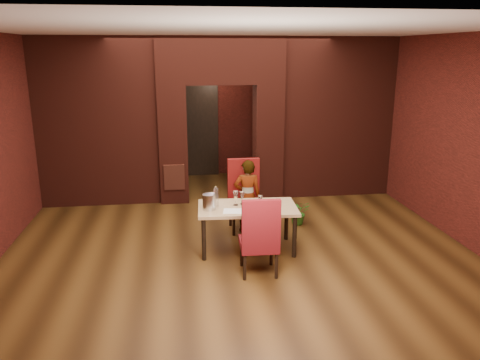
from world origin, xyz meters
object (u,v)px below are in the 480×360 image
(person_seated, at_px, (247,196))
(potted_plant, at_px, (299,212))
(chair_near, at_px, (259,234))
(wine_bucket, at_px, (209,202))
(chair_far, at_px, (245,196))
(wine_glass_b, at_px, (242,198))
(wine_glass_c, at_px, (260,202))
(water_bottle, at_px, (216,197))
(wine_glass_a, at_px, (236,198))
(dining_table, at_px, (247,228))

(person_seated, xyz_separation_m, potted_plant, (0.93, 0.19, -0.40))
(chair_near, distance_m, person_seated, 1.54)
(wine_bucket, xyz_separation_m, potted_plant, (1.62, 1.01, -0.59))
(chair_far, relative_size, wine_bucket, 5.07)
(person_seated, relative_size, potted_plant, 2.86)
(chair_far, distance_m, potted_plant, 1.04)
(person_seated, bearing_deg, chair_far, -54.80)
(person_seated, height_order, wine_glass_b, person_seated)
(wine_glass_c, bearing_deg, water_bottle, 167.82)
(wine_glass_b, height_order, potted_plant, wine_glass_b)
(chair_near, distance_m, wine_glass_a, 0.92)
(chair_near, bearing_deg, water_bottle, -57.08)
(wine_glass_b, bearing_deg, wine_bucket, -160.21)
(wine_glass_a, height_order, wine_bucket, wine_bucket)
(person_seated, bearing_deg, wine_bucket, 54.39)
(wine_glass_c, bearing_deg, potted_plant, 49.92)
(chair_far, xyz_separation_m, water_bottle, (-0.55, -0.74, 0.25))
(wine_glass_a, distance_m, water_bottle, 0.30)
(chair_near, distance_m, wine_glass_c, 0.75)
(chair_far, bearing_deg, wine_glass_b, -103.07)
(person_seated, xyz_separation_m, wine_bucket, (-0.69, -0.82, 0.19))
(chair_near, distance_m, wine_bucket, 0.98)
(dining_table, xyz_separation_m, person_seated, (0.11, 0.75, 0.27))
(person_seated, xyz_separation_m, water_bottle, (-0.58, -0.70, 0.23))
(chair_near, xyz_separation_m, wine_bucket, (-0.61, 0.72, 0.25))
(chair_near, bearing_deg, potted_plant, -118.12)
(person_seated, bearing_deg, wine_glass_c, 99.07)
(chair_far, relative_size, wine_glass_a, 5.47)
(wine_glass_c, bearing_deg, person_seated, 94.50)
(dining_table, height_order, potted_plant, dining_table)
(wine_glass_a, relative_size, wine_glass_b, 1.11)
(chair_far, distance_m, wine_glass_a, 0.78)
(potted_plant, bearing_deg, wine_bucket, -148.09)
(chair_near, relative_size, wine_bucket, 4.73)
(dining_table, xyz_separation_m, wine_glass_a, (-0.16, 0.09, 0.45))
(wine_glass_b, bearing_deg, wine_glass_c, -40.17)
(chair_far, distance_m, chair_near, 1.58)
(dining_table, xyz_separation_m, water_bottle, (-0.46, 0.06, 0.50))
(wine_glass_a, bearing_deg, person_seated, 67.30)
(potted_plant, bearing_deg, wine_glass_c, -130.08)
(wine_glass_b, relative_size, wine_bucket, 0.84)
(wine_bucket, bearing_deg, dining_table, 6.08)
(chair_far, bearing_deg, water_bottle, -127.19)
(potted_plant, bearing_deg, water_bottle, -149.47)
(chair_far, height_order, wine_glass_a, chair_far)
(wine_glass_b, height_order, water_bottle, water_bottle)
(chair_near, height_order, water_bottle, chair_near)
(wine_glass_a, relative_size, water_bottle, 0.71)
(chair_far, height_order, wine_bucket, chair_far)
(person_seated, xyz_separation_m, wine_glass_c, (0.07, -0.84, 0.17))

